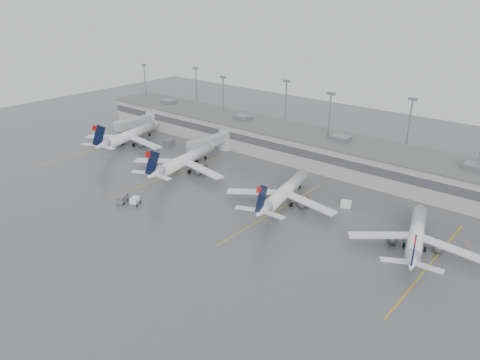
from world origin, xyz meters
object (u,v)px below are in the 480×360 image
Objects in this scene: jet_far_left at (128,135)px; baggage_tug at (135,202)px; jet_mid_right at (284,192)px; jet_mid_left at (183,161)px; jet_far_right at (416,235)px.

baggage_tug is at bearing -50.19° from jet_far_left.
jet_far_left is 64.20m from jet_mid_right.
jet_far_left is 1.00× the size of jet_mid_left.
jet_far_left is 9.52× the size of baggage_tug.
jet_far_left is at bearing 159.66° from jet_mid_left.
jet_mid_right is at bearing -10.38° from jet_mid_left.
jet_far_right is (64.68, 0.09, -0.38)m from jet_mid_left.
jet_mid_left is at bearing 80.10° from baggage_tug.
baggage_tug is at bearing -151.50° from jet_mid_right.
jet_far_right is (95.32, -4.97, -0.41)m from jet_far_left.
baggage_tug is (-26.71, -22.65, -2.36)m from jet_mid_right.
jet_mid_left is at bearing 163.66° from jet_far_right.
jet_far_right is (31.29, -0.24, -0.22)m from jet_mid_right.
jet_far_left reaches higher than jet_mid_right.
jet_mid_left is 9.54× the size of baggage_tug.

